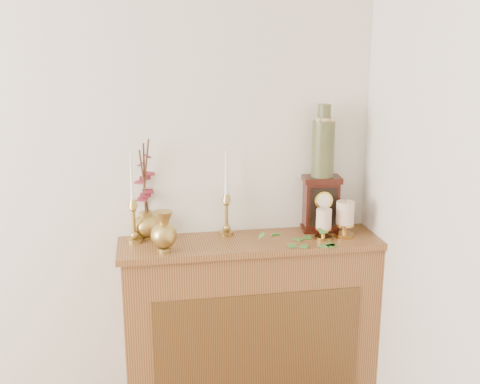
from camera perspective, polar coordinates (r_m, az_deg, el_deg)
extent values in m
cube|color=brown|center=(2.83, 1.16, -14.08)|extent=(1.20, 0.30, 0.90)
cube|color=brown|center=(2.72, 1.80, -16.42)|extent=(0.96, 0.01, 0.63)
cube|color=brown|center=(2.64, 1.21, -5.16)|extent=(1.24, 0.34, 0.03)
cylinder|color=tan|center=(2.64, -10.66, -4.87)|extent=(0.07, 0.07, 0.02)
sphere|color=tan|center=(2.63, -10.68, -4.33)|extent=(0.04, 0.04, 0.04)
cylinder|color=tan|center=(2.61, -10.74, -3.07)|extent=(0.02, 0.02, 0.12)
sphere|color=tan|center=(2.59, -10.81, -1.70)|extent=(0.03, 0.03, 0.03)
cone|color=tan|center=(2.58, -10.83, -1.15)|extent=(0.04, 0.04, 0.03)
cone|color=white|center=(2.56, -10.96, 1.47)|extent=(0.02, 0.02, 0.22)
cylinder|color=tan|center=(2.69, -1.38, -4.20)|extent=(0.07, 0.07, 0.02)
sphere|color=tan|center=(2.69, -1.38, -3.68)|extent=(0.04, 0.04, 0.04)
cylinder|color=tan|center=(2.67, -1.39, -2.45)|extent=(0.02, 0.02, 0.12)
sphere|color=tan|center=(2.65, -1.40, -1.12)|extent=(0.03, 0.03, 0.03)
cone|color=tan|center=(2.64, -1.40, -0.58)|extent=(0.04, 0.04, 0.03)
cone|color=white|center=(2.62, -1.42, 1.96)|extent=(0.02, 0.02, 0.21)
cylinder|color=tan|center=(2.49, -7.68, -5.86)|extent=(0.06, 0.06, 0.02)
sphere|color=tan|center=(2.47, -7.73, -4.37)|extent=(0.12, 0.12, 0.12)
cone|color=tan|center=(2.44, -7.80, -2.63)|extent=(0.08, 0.08, 0.06)
cylinder|color=tan|center=(2.69, -9.44, -4.52)|extent=(0.06, 0.06, 0.01)
ellipsoid|color=tan|center=(2.67, -9.49, -3.39)|extent=(0.13, 0.13, 0.11)
cylinder|color=tan|center=(2.66, -9.54, -2.25)|extent=(0.06, 0.06, 0.02)
cylinder|color=#472819|center=(2.62, -9.76, 1.08)|extent=(0.04, 0.08, 0.31)
cylinder|color=#472819|center=(2.62, -9.68, 1.38)|extent=(0.01, 0.07, 0.34)
cylinder|color=#472819|center=(2.62, -9.63, 1.68)|extent=(0.05, 0.11, 0.35)
cylinder|color=#C29344|center=(2.66, 8.43, -4.60)|extent=(0.08, 0.08, 0.01)
cylinder|color=#C29344|center=(2.66, 8.45, -4.11)|extent=(0.02, 0.02, 0.04)
cylinder|color=#C29344|center=(2.65, 8.47, -3.69)|extent=(0.07, 0.07, 0.01)
cylinder|color=#FFE9C7|center=(2.64, 8.51, -2.67)|extent=(0.07, 0.07, 0.09)
cylinder|color=#472819|center=(2.62, 8.55, -1.65)|extent=(0.00, 0.00, 0.01)
cylinder|color=#C29344|center=(2.71, 10.53, -4.31)|extent=(0.10, 0.10, 0.02)
cylinder|color=#C29344|center=(2.71, 10.56, -3.73)|extent=(0.02, 0.02, 0.04)
cylinder|color=#C29344|center=(2.70, 10.58, -3.24)|extent=(0.09, 0.09, 0.01)
cylinder|color=#FFE9C7|center=(2.68, 10.64, -2.06)|extent=(0.08, 0.08, 0.11)
cylinder|color=#472819|center=(2.67, 10.69, -0.86)|extent=(0.00, 0.00, 0.01)
cube|color=#39702A|center=(2.53, 5.41, -5.63)|extent=(0.06, 0.05, 0.00)
cube|color=#39702A|center=(2.53, 1.59, -5.57)|extent=(0.06, 0.06, 0.00)
cube|color=#39702A|center=(2.57, 6.48, -5.33)|extent=(0.05, 0.04, 0.00)
cube|color=#39702A|center=(2.61, 8.35, -5.07)|extent=(0.06, 0.06, 0.00)
cube|color=#39702A|center=(2.56, 2.81, -5.37)|extent=(0.05, 0.05, 0.00)
cube|color=#39702A|center=(2.66, 7.97, -4.69)|extent=(0.04, 0.05, 0.00)
cube|color=#39702A|center=(2.67, 8.13, -4.67)|extent=(0.04, 0.05, 0.00)
cube|color=#39702A|center=(2.51, 2.38, -5.76)|extent=(0.06, 0.06, 0.00)
cube|color=#39702A|center=(2.61, 9.64, -5.12)|extent=(0.05, 0.06, 0.00)
cube|color=#39702A|center=(2.55, 2.22, -4.41)|extent=(0.04, 0.05, 0.02)
cube|color=#39702A|center=(2.51, 3.68, -4.34)|extent=(0.05, 0.04, 0.02)
cube|color=#39702A|center=(2.61, 8.43, -3.90)|extent=(0.05, 0.05, 0.02)
cube|color=#34110A|center=(2.79, 8.13, -3.66)|extent=(0.19, 0.14, 0.02)
cube|color=#34110A|center=(2.76, 8.21, -1.34)|extent=(0.17, 0.12, 0.23)
cube|color=#34110A|center=(2.73, 8.31, 1.30)|extent=(0.19, 0.14, 0.03)
cube|color=black|center=(2.71, 8.46, -1.56)|extent=(0.13, 0.02, 0.19)
cylinder|color=yellow|center=(2.69, 8.50, -0.85)|extent=(0.09, 0.02, 0.09)
cylinder|color=silver|center=(2.69, 8.50, -0.85)|extent=(0.06, 0.01, 0.06)
sphere|color=yellow|center=(2.73, 8.40, -2.82)|extent=(0.03, 0.03, 0.03)
cylinder|color=#1B3627|center=(2.70, 8.42, 4.35)|extent=(0.11, 0.11, 0.27)
cylinder|color=#1B3627|center=(2.67, 8.55, 7.87)|extent=(0.06, 0.06, 0.09)
cylinder|color=tan|center=(2.68, 8.53, 7.28)|extent=(0.08, 0.08, 0.02)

